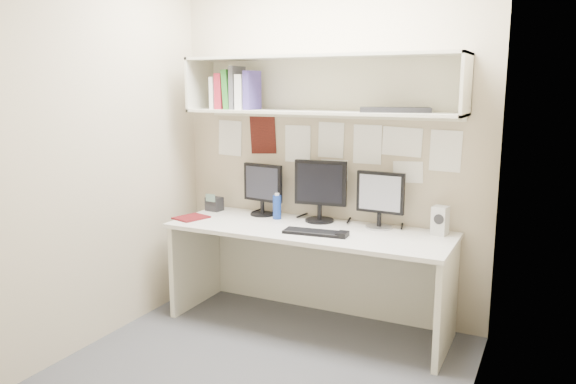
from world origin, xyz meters
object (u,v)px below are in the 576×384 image
at_px(monitor_left, 263,187).
at_px(maroon_notebook, 191,218).
at_px(monitor_center, 320,188).
at_px(monitor_right, 380,197).
at_px(keyboard, 313,232).
at_px(desk, 309,277).
at_px(desk_phone, 214,204).
at_px(speaker, 440,220).

height_order(monitor_left, maroon_notebook, monitor_left).
bearing_deg(monitor_left, monitor_center, 8.05).
bearing_deg(maroon_notebook, monitor_right, 30.86).
xyz_separation_m(keyboard, maroon_notebook, (-1.00, 0.01, -0.00)).
xyz_separation_m(desk, desk_phone, (-0.91, 0.18, 0.42)).
distance_m(keyboard, speaker, 0.85).
height_order(keyboard, desk_phone, desk_phone).
height_order(monitor_right, maroon_notebook, monitor_right).
height_order(monitor_left, monitor_right, monitor_right).
distance_m(maroon_notebook, desk_phone, 0.31).
bearing_deg(keyboard, desk, 117.64).
relative_size(desk, monitor_right, 5.04).
xyz_separation_m(monitor_right, maroon_notebook, (-1.36, -0.35, -0.21)).
bearing_deg(speaker, desk, -156.53).
xyz_separation_m(monitor_center, desk_phone, (-0.90, -0.04, -0.19)).
bearing_deg(keyboard, desk_phone, 156.54).
bearing_deg(monitor_left, monitor_right, 8.06).
distance_m(monitor_left, desk_phone, 0.45).
distance_m(monitor_right, maroon_notebook, 1.42).
height_order(desk, monitor_left, monitor_left).
bearing_deg(maroon_notebook, keyboard, 16.09).
relative_size(monitor_center, keyboard, 1.12).
bearing_deg(monitor_left, maroon_notebook, -132.98).
distance_m(desk, desk_phone, 1.02).
xyz_separation_m(monitor_left, speaker, (1.35, -0.00, -0.12)).
xyz_separation_m(monitor_right, speaker, (0.42, -0.00, -0.12)).
bearing_deg(keyboard, monitor_left, 142.46).
bearing_deg(monitor_center, desk, -94.22).
distance_m(desk, monitor_right, 0.77).
distance_m(desk, maroon_notebook, 1.00).
height_order(desk, desk_phone, desk_phone).
relative_size(monitor_left, speaker, 2.04).
bearing_deg(desk_phone, maroon_notebook, -86.18).
height_order(monitor_center, desk_phone, monitor_center).
bearing_deg(monitor_center, monitor_left, 173.40).
xyz_separation_m(desk, speaker, (0.86, 0.22, 0.46)).
bearing_deg(maroon_notebook, monitor_left, 55.54).
relative_size(keyboard, maroon_notebook, 1.73).
bearing_deg(monitor_left, speaker, 7.90).
bearing_deg(desk, monitor_center, 92.36).
bearing_deg(monitor_center, maroon_notebook, -165.71).
bearing_deg(desk, keyboard, -56.35).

